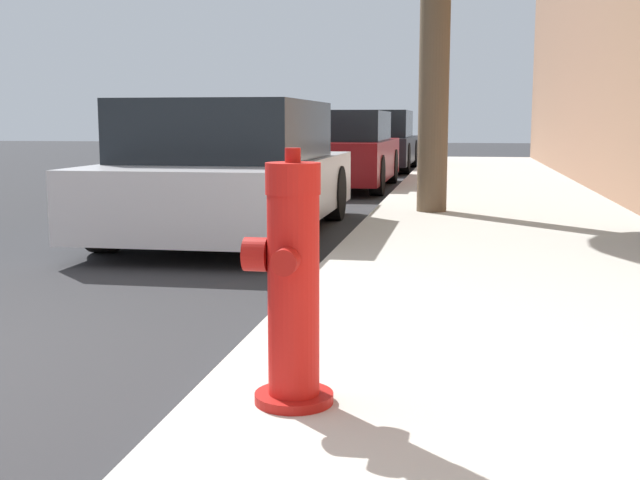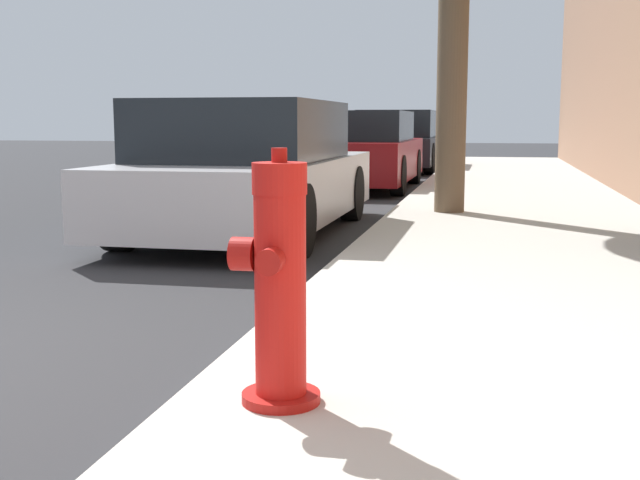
{
  "view_description": "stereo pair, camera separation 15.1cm",
  "coord_description": "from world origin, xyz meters",
  "views": [
    {
      "loc": [
        2.7,
        -2.93,
        1.13
      ],
      "look_at": [
        2.02,
        0.94,
        0.54
      ],
      "focal_mm": 45.0,
      "sensor_mm": 36.0,
      "label": 1
    },
    {
      "loc": [
        2.85,
        -2.9,
        1.13
      ],
      "look_at": [
        2.02,
        0.94,
        0.54
      ],
      "focal_mm": 45.0,
      "sensor_mm": 36.0,
      "label": 2
    }
  ],
  "objects": [
    {
      "name": "parked_car_far",
      "position": [
        0.7,
        15.64,
        0.66
      ],
      "size": [
        1.8,
        4.38,
        1.37
      ],
      "color": "black",
      "rests_on": "ground_plane"
    },
    {
      "name": "parked_car_mid",
      "position": [
        0.63,
        10.44,
        0.63
      ],
      "size": [
        1.81,
        4.03,
        1.29
      ],
      "color": "maroon",
      "rests_on": "ground_plane"
    },
    {
      "name": "parked_car_near",
      "position": [
        0.47,
        4.76,
        0.64
      ],
      "size": [
        1.8,
        4.21,
        1.32
      ],
      "color": "#B7B7BC",
      "rests_on": "ground_plane"
    },
    {
      "name": "fire_hydrant",
      "position": [
        2.13,
        -0.26,
        0.56
      ],
      "size": [
        0.31,
        0.32,
        0.9
      ],
      "color": "#A91511",
      "rests_on": "sidewalk_slab"
    },
    {
      "name": "sidewalk_slab",
      "position": [
        3.15,
        0.0,
        0.07
      ],
      "size": [
        2.83,
        40.0,
        0.14
      ],
      "color": "beige",
      "rests_on": "ground_plane"
    }
  ]
}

